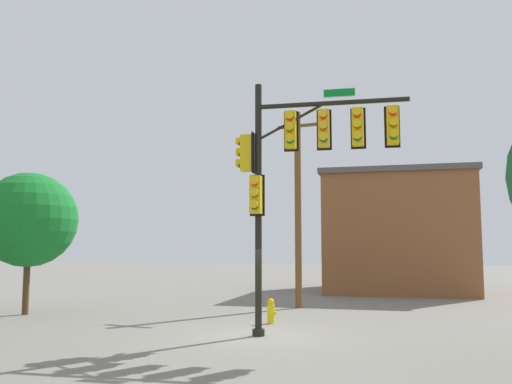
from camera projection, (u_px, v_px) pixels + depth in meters
ground_plane at (258, 336)px, 15.35m from camera, size 120.00×120.00×0.00m
signal_pole_assembly at (301, 155)px, 15.55m from camera, size 5.10×1.15×7.48m
utility_pole at (298, 205)px, 22.74m from camera, size 1.79×0.42×8.40m
fire_hydrant at (271, 311)px, 17.85m from camera, size 0.33×0.24×0.83m
tree_near at (29, 220)px, 20.46m from camera, size 3.65×3.65×5.44m
brick_building at (398, 232)px, 30.67m from camera, size 8.21×7.89×6.74m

